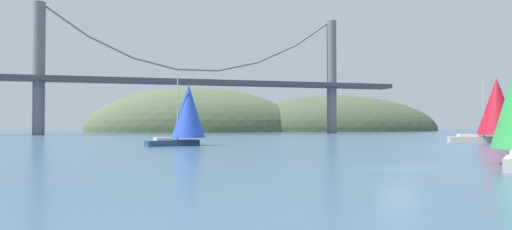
% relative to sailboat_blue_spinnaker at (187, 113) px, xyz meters
% --- Properties ---
extents(ground_plane, '(360.00, 360.00, 0.00)m').
position_rel_sailboat_blue_spinnaker_xyz_m(ground_plane, '(9.21, -31.50, -4.05)').
color(ground_plane, '#385670').
extents(headland_right, '(84.03, 44.00, 27.33)m').
position_rel_sailboat_blue_spinnaker_xyz_m(headland_right, '(69.21, 103.50, -4.05)').
color(headland_right, '#425138').
rests_on(headland_right, ground_plane).
extents(headland_center, '(77.20, 44.00, 31.35)m').
position_rel_sailboat_blue_spinnaker_xyz_m(headland_center, '(14.21, 103.50, -4.05)').
color(headland_center, '#4C5B3D').
rests_on(headland_center, ground_plane).
extents(suspension_bridge, '(113.94, 6.00, 33.00)m').
position_rel_sailboat_blue_spinnaker_xyz_m(suspension_bridge, '(9.21, 63.50, 10.93)').
color(suspension_bridge, slate).
rests_on(suspension_bridge, ground_plane).
extents(sailboat_blue_spinnaker, '(7.87, 5.12, 8.81)m').
position_rel_sailboat_blue_spinnaker_xyz_m(sailboat_blue_spinnaker, '(0.00, 0.00, 0.00)').
color(sailboat_blue_spinnaker, navy).
rests_on(sailboat_blue_spinnaker, ground_plane).
extents(sailboat_crimson_sail, '(9.79, 7.38, 9.52)m').
position_rel_sailboat_blue_spinnaker_xyz_m(sailboat_crimson_sail, '(43.05, -3.06, 0.82)').
color(sailboat_crimson_sail, '#B7B2A8').
rests_on(sailboat_crimson_sail, ground_plane).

